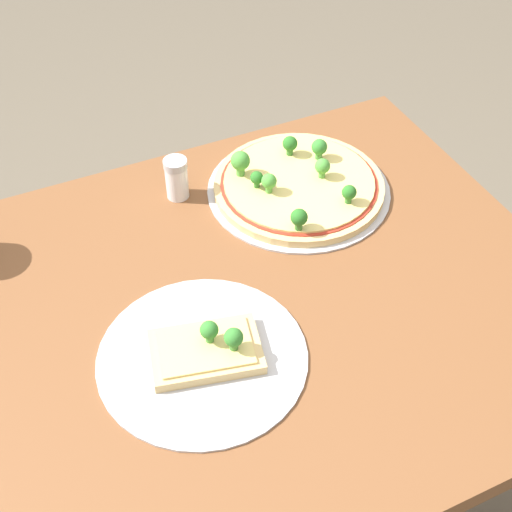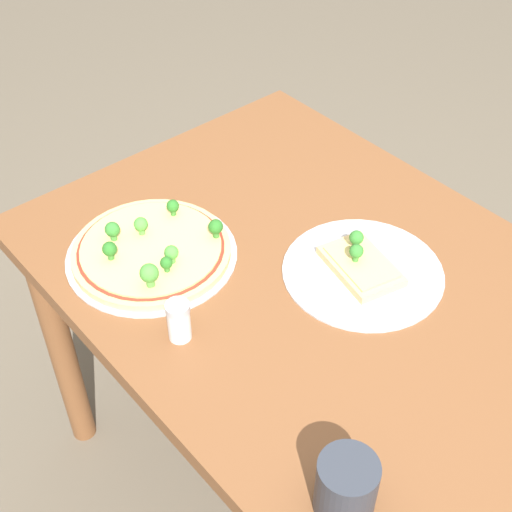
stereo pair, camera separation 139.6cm
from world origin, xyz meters
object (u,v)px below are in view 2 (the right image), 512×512
(pizza_tray_whole, at_px, (152,251))
(condiment_shaker, at_px, (179,321))
(drinking_cup, at_px, (346,487))
(pizza_tray_slice, at_px, (362,267))
(dining_table, at_px, (326,323))

(pizza_tray_whole, xyz_separation_m, condiment_shaker, (-0.19, 0.08, 0.02))
(drinking_cup, bearing_deg, condiment_shaker, -1.62)
(pizza_tray_whole, distance_m, drinking_cup, 0.59)
(pizza_tray_whole, height_order, drinking_cup, drinking_cup)
(pizza_tray_slice, height_order, condiment_shaker, condiment_shaker)
(pizza_tray_whole, distance_m, pizza_tray_slice, 0.39)
(pizza_tray_whole, bearing_deg, condiment_shaker, 158.50)
(pizza_tray_slice, relative_size, condiment_shaker, 3.88)
(drinking_cup, height_order, condiment_shaker, drinking_cup)
(dining_table, xyz_separation_m, condiment_shaker, (0.08, 0.28, 0.14))
(condiment_shaker, bearing_deg, pizza_tray_slice, -104.39)
(dining_table, distance_m, drinking_cup, 0.45)
(dining_table, distance_m, pizza_tray_slice, 0.13)
(condiment_shaker, bearing_deg, dining_table, -105.69)
(dining_table, bearing_deg, drinking_cup, 137.44)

